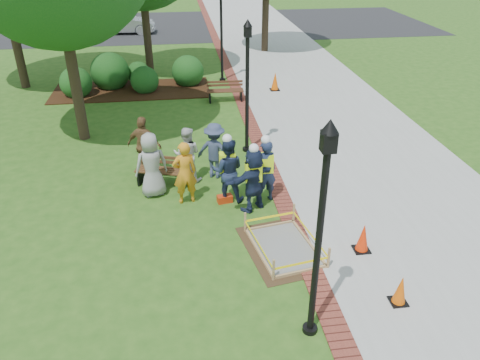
{
  "coord_description": "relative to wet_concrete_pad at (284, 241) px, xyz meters",
  "views": [
    {
      "loc": [
        -0.91,
        -9.09,
        6.75
      ],
      "look_at": [
        0.5,
        1.2,
        1.0
      ],
      "focal_mm": 35.0,
      "sensor_mm": 36.0,
      "label": 1
    }
  ],
  "objects": [
    {
      "name": "ground",
      "position": [
        -1.32,
        0.46,
        -0.23
      ],
      "size": [
        100.0,
        100.0,
        0.0
      ],
      "primitive_type": "plane",
      "color": "#285116",
      "rests_on": "ground"
    },
    {
      "name": "sidewalk",
      "position": [
        3.68,
        10.46,
        -0.22
      ],
      "size": [
        6.0,
        60.0,
        0.02
      ],
      "primitive_type": "cube",
      "color": "#9E9E99",
      "rests_on": "ground"
    },
    {
      "name": "brick_edging",
      "position": [
        0.43,
        10.46,
        -0.22
      ],
      "size": [
        0.5,
        60.0,
        0.03
      ],
      "primitive_type": "cube",
      "color": "maroon",
      "rests_on": "ground"
    },
    {
      "name": "mulch_bed",
      "position": [
        -4.32,
        12.46,
        -0.21
      ],
      "size": [
        7.0,
        3.0,
        0.05
      ],
      "primitive_type": "cube",
      "color": "#381E0F",
      "rests_on": "ground"
    },
    {
      "name": "parking_lot",
      "position": [
        -1.32,
        27.46,
        -0.23
      ],
      "size": [
        36.0,
        12.0,
        0.01
      ],
      "primitive_type": "cube",
      "color": "black",
      "rests_on": "ground"
    },
    {
      "name": "wet_concrete_pad",
      "position": [
        0.0,
        0.0,
        0.0
      ],
      "size": [
        2.08,
        2.56,
        0.55
      ],
      "color": "#47331E",
      "rests_on": "ground"
    },
    {
      "name": "bench_near",
      "position": [
        -2.85,
        3.52,
        0.02
      ],
      "size": [
        1.58,
        0.91,
        0.81
      ],
      "color": "#52371C",
      "rests_on": "ground"
    },
    {
      "name": "bench_far",
      "position": [
        -0.24,
        10.46,
        0.03
      ],
      "size": [
        1.55,
        0.55,
        0.83
      ],
      "color": "#522A1C",
      "rests_on": "ground"
    },
    {
      "name": "cone_front",
      "position": [
        1.89,
        -2.06,
        0.09
      ],
      "size": [
        0.34,
        0.34,
        0.68
      ],
      "color": "black",
      "rests_on": "ground"
    },
    {
      "name": "cone_back",
      "position": [
        1.78,
        -0.32,
        0.12
      ],
      "size": [
        0.37,
        0.37,
        0.74
      ],
      "color": "black",
      "rests_on": "ground"
    },
    {
      "name": "cone_far",
      "position": [
        2.14,
        11.61,
        0.17
      ],
      "size": [
        0.42,
        0.42,
        0.83
      ],
      "color": "black",
      "rests_on": "ground"
    },
    {
      "name": "toolbox",
      "position": [
        -1.16,
        2.28,
        -0.13
      ],
      "size": [
        0.44,
        0.29,
        0.2
      ],
      "primitive_type": "cube",
      "rotation": [
        0.0,
        0.0,
        0.18
      ],
      "color": "#BB2E0E",
      "rests_on": "ground"
    },
    {
      "name": "lamp_near",
      "position": [
        -0.07,
        -2.54,
        2.25
      ],
      "size": [
        0.28,
        0.28,
        4.26
      ],
      "color": "black",
      "rests_on": "ground"
    },
    {
      "name": "lamp_mid",
      "position": [
        -0.07,
        5.46,
        2.25
      ],
      "size": [
        0.28,
        0.28,
        4.26
      ],
      "color": "black",
      "rests_on": "ground"
    },
    {
      "name": "lamp_far",
      "position": [
        -0.07,
        13.46,
        2.25
      ],
      "size": [
        0.28,
        0.28,
        4.26
      ],
      "color": "black",
      "rests_on": "ground"
    },
    {
      "name": "shrub_a",
      "position": [
        -6.62,
        12.02,
        -0.23
      ],
      "size": [
        1.39,
        1.39,
        1.39
      ],
      "primitive_type": "sphere",
      "color": "#144718",
      "rests_on": "ground"
    },
    {
      "name": "shrub_b",
      "position": [
        -5.26,
        13.04,
        -0.23
      ],
      "size": [
        1.75,
        1.75,
        1.75
      ],
      "primitive_type": "sphere",
      "color": "#144718",
      "rests_on": "ground"
    },
    {
      "name": "shrub_c",
      "position": [
        -3.69,
        12.19,
        -0.23
      ],
      "size": [
        1.26,
        1.26,
        1.26
      ],
      "primitive_type": "sphere",
      "color": "#144718",
      "rests_on": "ground"
    },
    {
      "name": "shrub_d",
      "position": [
        -1.72,
        13.01,
        -0.23
      ],
      "size": [
        1.49,
        1.49,
        1.49
      ],
      "primitive_type": "sphere",
      "color": "#144718",
      "rests_on": "ground"
    },
    {
      "name": "shrub_e",
      "position": [
        -4.04,
        13.65,
        -0.23
      ],
      "size": [
        1.08,
        1.08,
        1.08
      ],
      "primitive_type": "sphere",
      "color": "#144718",
      "rests_on": "ground"
    },
    {
      "name": "casual_person_a",
      "position": [
        -3.08,
        2.96,
        0.69
      ],
      "size": [
        0.67,
        0.52,
        1.85
      ],
      "color": "gray",
      "rests_on": "ground"
    },
    {
      "name": "casual_person_b",
      "position": [
        -2.2,
        2.44,
        0.66
      ],
      "size": [
        0.63,
        0.48,
        1.78
      ],
      "color": "orange",
      "rests_on": "ground"
    },
    {
      "name": "casual_person_c",
      "position": [
        -2.1,
        3.68,
        0.6
      ],
      "size": [
        0.6,
        0.47,
        1.66
      ],
      "color": "silver",
      "rests_on": "ground"
    },
    {
      "name": "casual_person_d",
      "position": [
        -3.33,
        4.3,
        0.67
      ],
      "size": [
        0.67,
        0.56,
        1.81
      ],
      "color": "brown",
      "rests_on": "ground"
    },
    {
      "name": "casual_person_e",
      "position": [
        -1.28,
        3.79,
        0.62
      ],
      "size": [
        0.64,
        0.55,
        1.7
      ],
      "color": "#343E5B",
      "rests_on": "ground"
    },
    {
      "name": "hivis_worker_a",
      "position": [
        -0.44,
        1.84,
        0.71
      ],
      "size": [
        0.67,
        0.6,
        1.9
      ],
      "color": "#192642",
      "rests_on": "ground"
    },
    {
      "name": "hivis_worker_b",
      "position": [
        -0.07,
        2.24,
        0.73
      ],
      "size": [
        0.64,
        0.48,
        1.94
      ],
      "color": "#1C3049",
      "rests_on": "ground"
    },
    {
      "name": "hivis_worker_c",
      "position": [
        -1.06,
        2.39,
        0.74
      ],
      "size": [
        0.64,
        0.47,
        1.97
      ],
      "color": "#18183E",
      "rests_on": "ground"
    },
    {
      "name": "parked_car_a",
      "position": [
        -9.29,
        25.34,
        -0.23
      ],
      "size": [
        2.76,
        4.78,
        1.47
      ],
      "primitive_type": "imported",
      "rotation": [
        0.0,
        0.0,
        1.38
      ],
      "color": "black",
      "rests_on": "ground"
    },
    {
      "name": "parked_car_b",
      "position": [
        -5.63,
        25.18,
        -0.23
      ],
      "size": [
        2.19,
        4.66,
        1.49
      ],
      "primitive_type": "imported",
      "rotation": [
        0.0,
        0.0,
        1.53
      ],
      "color": "#9D9CA1",
      "rests_on": "ground"
    }
  ]
}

